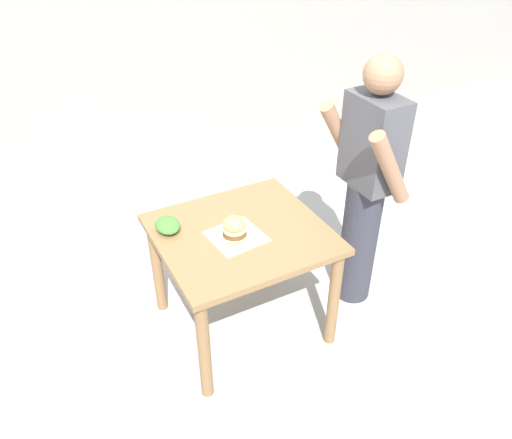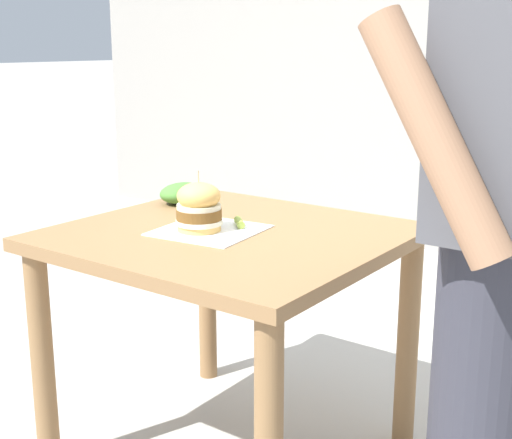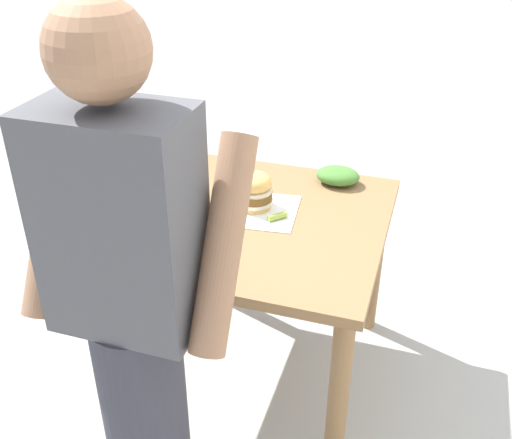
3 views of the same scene
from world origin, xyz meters
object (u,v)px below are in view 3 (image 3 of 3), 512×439
Objects in this scene: pickle_spear at (277,217)px; diner_across_table at (135,321)px; side_salad at (338,176)px; sandwich at (255,190)px; patio_table at (264,247)px.

pickle_spear is 0.04× the size of diner_across_table.
pickle_spear is 0.41m from side_salad.
sandwich is 0.89m from diner_across_table.
side_salad is (-0.21, -0.37, 0.16)m from patio_table.
side_salad is at bearing -131.12° from sandwich.
sandwich is at bearing -48.59° from patio_table.
pickle_spear is at bearing -100.17° from diner_across_table.
sandwich is 1.01× the size of side_salad.
sandwich reaches higher than patio_table.
side_salad is at bearing -119.00° from patio_table.
sandwich is (0.06, -0.07, 0.20)m from patio_table.
pickle_spear is (-0.11, 0.07, -0.06)m from sandwich.
pickle_spear reaches higher than patio_table.
side_salad is at bearing -104.23° from diner_across_table.
pickle_spear is 0.42× the size of side_salad.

